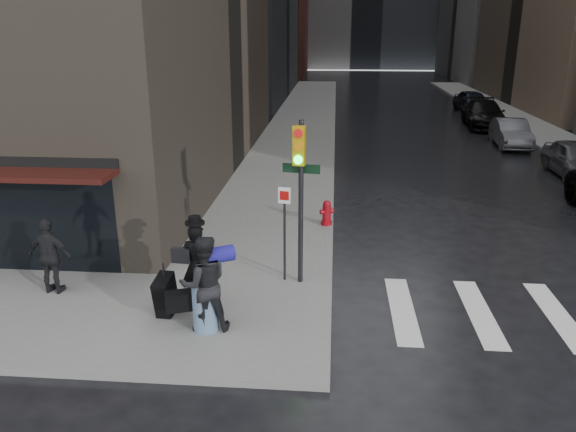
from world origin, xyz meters
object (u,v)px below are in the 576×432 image
at_px(traffic_light, 299,182).
at_px(parked_car_4, 472,102).
at_px(man_jeans, 204,284).
at_px(fire_hydrant, 327,214).
at_px(parked_car_3, 484,114).
at_px(parked_car_2, 511,133).
at_px(parked_car_1, 575,159).
at_px(man_greycoat, 50,256).
at_px(man_overcoat, 191,271).

distance_m(traffic_light, parked_car_4, 30.53).
distance_m(man_jeans, traffic_light, 3.11).
height_order(fire_hydrant, parked_car_3, parked_car_3).
bearing_deg(parked_car_2, parked_car_1, -77.97).
relative_size(traffic_light, fire_hydrant, 4.97).
relative_size(fire_hydrant, parked_car_4, 0.17).
bearing_deg(traffic_light, parked_car_4, 79.53).
bearing_deg(man_greycoat, fire_hydrant, -133.12).
bearing_deg(parked_car_1, man_jeans, -130.94).
distance_m(man_overcoat, parked_car_3, 26.95).
distance_m(man_jeans, parked_car_3, 27.49).
distance_m(fire_hydrant, parked_car_2, 15.75).
bearing_deg(parked_car_1, parked_car_2, 99.10).
xyz_separation_m(man_overcoat, parked_car_1, (12.47, 12.56, -0.30)).
distance_m(man_overcoat, parked_car_2, 21.79).
height_order(traffic_light, parked_car_3, traffic_light).
relative_size(parked_car_2, parked_car_3, 0.77).
bearing_deg(man_overcoat, parked_car_1, -129.93).
xyz_separation_m(parked_car_2, parked_car_4, (0.72, 11.71, 0.09)).
bearing_deg(man_greycoat, traffic_light, -163.40).
xyz_separation_m(fire_hydrant, parked_car_3, (9.05, 18.81, 0.29)).
xyz_separation_m(parked_car_1, parked_car_3, (-0.75, 11.71, 0.07)).
bearing_deg(man_overcoat, parked_car_3, -110.92).
relative_size(parked_car_1, parked_car_3, 0.77).
distance_m(man_greycoat, traffic_light, 5.60).
distance_m(man_jeans, fire_hydrant, 6.68).
xyz_separation_m(man_jeans, parked_car_4, (11.90, 30.93, -0.35)).
bearing_deg(man_overcoat, traffic_light, -141.07).
bearing_deg(man_overcoat, parked_car_4, -107.45).
bearing_deg(fire_hydrant, parked_car_4, 68.57).
bearing_deg(traffic_light, man_overcoat, -136.73).
xyz_separation_m(man_greycoat, parked_car_4, (15.57, 29.63, -0.24)).
height_order(man_greycoat, parked_car_3, man_greycoat).
relative_size(traffic_light, parked_car_1, 0.90).
bearing_deg(man_jeans, man_overcoat, -80.34).
height_order(man_overcoat, traffic_light, traffic_light).
distance_m(man_overcoat, parked_car_4, 32.56).
bearing_deg(parked_car_1, parked_car_4, 91.35).
relative_size(man_overcoat, parked_car_1, 0.49).
bearing_deg(man_overcoat, parked_car_2, -117.43).
xyz_separation_m(man_jeans, parked_car_2, (11.18, 19.22, -0.44)).
height_order(man_overcoat, parked_car_3, man_overcoat).
bearing_deg(parked_car_3, man_greycoat, -117.26).
bearing_deg(traffic_light, parked_car_2, 69.90).
relative_size(fire_hydrant, parked_car_1, 0.18).
relative_size(man_overcoat, man_jeans, 1.06).
bearing_deg(parked_car_2, man_jeans, -116.25).
bearing_deg(man_overcoat, man_greycoat, -3.97).
relative_size(man_greycoat, traffic_light, 0.46).
distance_m(parked_car_1, parked_car_3, 11.73).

